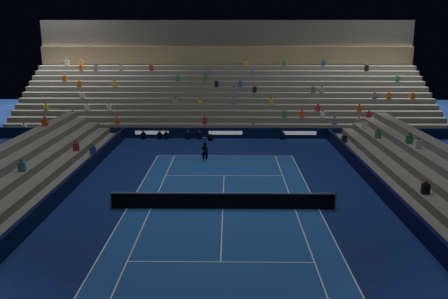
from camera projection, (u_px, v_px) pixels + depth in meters
name	position (u px, v px, depth m)	size (l,w,h in m)	color
ground	(223.00, 209.00, 26.77)	(90.00, 90.00, 0.00)	#0E1B54
court_surface	(223.00, 209.00, 26.77)	(10.97, 23.77, 0.01)	#1A4192
sponsor_barrier_far	(226.00, 133.00, 44.60)	(44.00, 0.25, 1.00)	black
sponsor_barrier_east	(394.00, 201.00, 26.54)	(0.25, 37.00, 1.00)	black
sponsor_barrier_west	(53.00, 200.00, 26.76)	(0.25, 37.00, 1.00)	black
grandstand_main	(226.00, 91.00, 53.02)	(44.00, 15.20, 11.20)	#62625D
tennis_net	(223.00, 201.00, 26.65)	(12.90, 0.10, 1.10)	#B2B2B7
tennis_player	(205.00, 152.00, 36.45)	(0.56, 0.37, 1.55)	black
broadcast_camera	(210.00, 137.00, 43.71)	(0.44, 0.86, 0.54)	black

